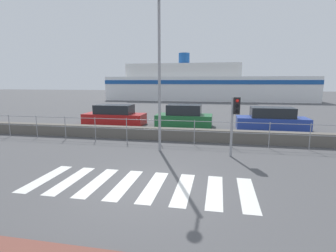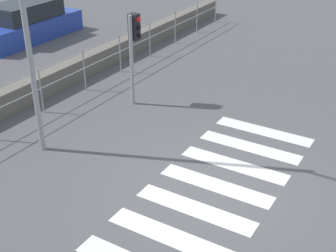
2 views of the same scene
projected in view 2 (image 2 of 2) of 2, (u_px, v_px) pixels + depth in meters
ground_plane at (212, 190)px, 9.36m from camera, size 160.00×160.00×0.00m
crosswalk at (206, 197)px, 9.15m from camera, size 6.75×2.40×0.01m
harbor_fence at (14, 96)px, 11.46m from camera, size 22.74×0.04×1.24m
traffic_light_far at (134, 39)px, 12.22m from camera, size 0.34×0.32×2.47m
parked_car_blue at (27, 23)px, 18.02m from camera, size 4.42×1.70×1.44m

